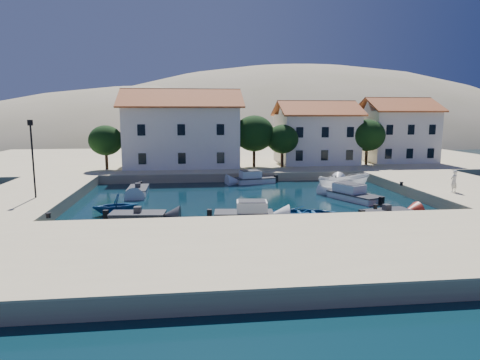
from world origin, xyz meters
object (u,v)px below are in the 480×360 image
object	(u,v)px
pedestrian	(454,181)
rowboat_south	(305,218)
building_mid	(316,132)
lamppost	(32,151)
building_left	(182,127)
boat_east	(343,193)
cabin_cruiser_south	(244,214)
cabin_cruiser_east	(355,195)
building_right	(397,129)

from	to	relation	value
pedestrian	rowboat_south	bearing A→B (deg)	-7.04
building_mid	lamppost	size ratio (longest dim) A/B	1.69
building_left	boat_east	size ratio (longest dim) A/B	2.73
building_mid	cabin_cruiser_south	distance (m)	29.85
cabin_cruiser_south	cabin_cruiser_east	xyz separation A→B (m)	(10.79, 5.93, 0.00)
building_right	cabin_cruiser_south	distance (m)	37.53
building_mid	pedestrian	size ratio (longest dim) A/B	5.47
cabin_cruiser_east	boat_east	world-z (taller)	cabin_cruiser_east
rowboat_south	cabin_cruiser_east	distance (m)	8.70
lamppost	cabin_cruiser_east	xyz separation A→B (m)	(27.08, 0.60, -4.28)
lamppost	rowboat_south	size ratio (longest dim) A/B	1.30
building_right	lamppost	xyz separation A→B (m)	(-41.50, -22.00, -0.72)
building_right	pedestrian	size ratio (longest dim) A/B	4.92
cabin_cruiser_east	pedestrian	xyz separation A→B (m)	(7.90, -2.34, 1.48)
lamppost	rowboat_south	world-z (taller)	lamppost
building_right	pedestrian	xyz separation A→B (m)	(-6.53, -23.75, -3.51)
building_mid	pedestrian	xyz separation A→B (m)	(5.47, -22.75, -3.26)
building_left	lamppost	bearing A→B (deg)	-119.90
pedestrian	cabin_cruiser_east	bearing A→B (deg)	-38.19
rowboat_south	boat_east	distance (m)	11.45
building_left	cabin_cruiser_east	bearing A→B (deg)	-51.25
lamppost	pedestrian	bearing A→B (deg)	-2.86
rowboat_south	building_left	bearing A→B (deg)	23.23
building_left	building_right	distance (m)	30.07
cabin_cruiser_south	rowboat_south	size ratio (longest dim) A/B	0.92
building_right	cabin_cruiser_south	xyz separation A→B (m)	(-25.22, -27.34, -5.00)
building_mid	building_left	bearing A→B (deg)	-176.82
rowboat_south	pedestrian	xyz separation A→B (m)	(14.14, 3.69, 1.96)
building_mid	rowboat_south	bearing A→B (deg)	-108.16
cabin_cruiser_south	boat_east	distance (m)	14.46
building_left	lamppost	world-z (taller)	building_left
building_right	building_left	bearing A→B (deg)	-176.19
building_right	boat_east	bearing A→B (deg)	-128.25
building_left	cabin_cruiser_south	world-z (taller)	building_left
building_left	lamppost	distance (m)	23.10
building_left	rowboat_south	distance (m)	27.74
cabin_cruiser_east	pedestrian	world-z (taller)	pedestrian
rowboat_south	cabin_cruiser_east	xyz separation A→B (m)	(6.25, 6.03, 0.48)
boat_east	pedestrian	xyz separation A→B (m)	(7.66, -5.75, 1.96)
cabin_cruiser_south	rowboat_south	bearing A→B (deg)	4.86
rowboat_south	pedestrian	size ratio (longest dim) A/B	2.50
building_mid	boat_east	xyz separation A→B (m)	(-2.19, -17.00, -5.22)
building_left	cabin_cruiser_south	distance (m)	26.36
cabin_cruiser_south	cabin_cruiser_east	size ratio (longest dim) A/B	0.81
building_right	rowboat_south	distance (m)	34.78
cabin_cruiser_east	pedestrian	distance (m)	8.37
building_left	pedestrian	world-z (taller)	building_left
building_right	pedestrian	distance (m)	24.88
lamppost	cabin_cruiser_east	bearing A→B (deg)	1.26
building_left	cabin_cruiser_south	xyz separation A→B (m)	(4.78, -25.34, -5.46)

